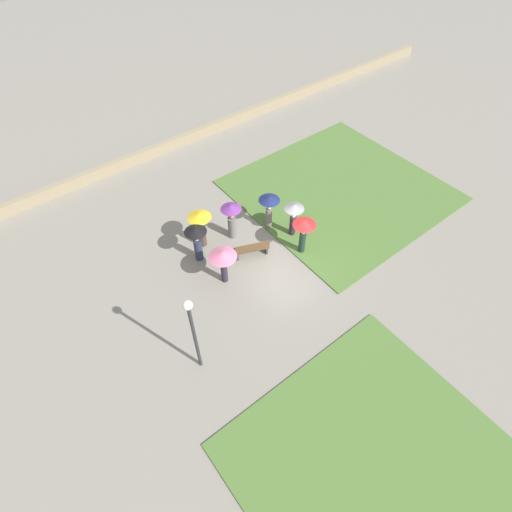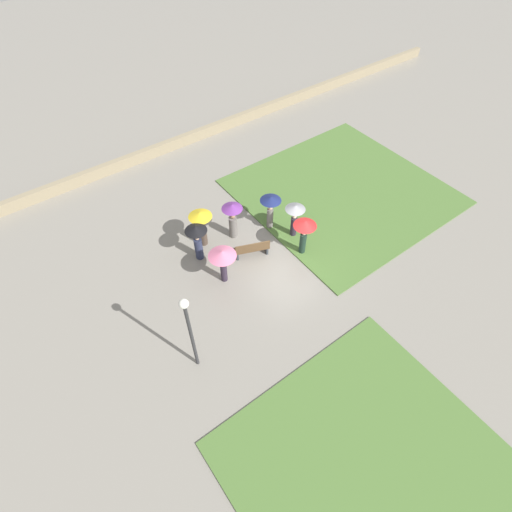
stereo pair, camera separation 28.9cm
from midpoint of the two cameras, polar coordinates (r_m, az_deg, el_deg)
The scene contains 13 objects.
ground_plane at distance 18.22m, azimuth 3.98°, elevation -0.33°, with size 90.00×90.00×0.00m, color gray.
lawn_patch_near at distance 22.04m, azimuth 11.50°, elevation 9.22°, with size 9.95×9.57×0.06m.
lawn_patch_far at distance 14.57m, azimuth 16.85°, elevation -27.08°, with size 8.12×8.05×0.06m.
parapet_wall at distance 25.01m, azimuth -12.79°, elevation 15.12°, with size 45.00×0.35×0.64m.
park_bench at distance 17.93m, azimuth -1.06°, elevation 1.02°, with size 1.63×0.98×0.90m.
lamp_post at distance 13.17m, azimuth -9.69°, elevation -9.99°, with size 0.32×0.32×4.02m.
crowd_person_pink at distance 16.32m, azimuth -5.26°, elevation -0.27°, with size 1.18×1.18×1.82m.
crowd_person_purple at distance 18.28m, azimuth -3.98°, elevation 5.67°, with size 0.96×0.96×1.95m.
crowd_person_red at distance 17.48m, azimuth 6.38°, elevation 3.96°, with size 1.03×1.03×1.97m.
crowd_person_navy at distance 18.65m, azimuth 1.43°, elevation 7.16°, with size 1.00×1.00×1.89m.
crowd_person_yellow at distance 17.99m, azimuth -8.44°, elevation 4.63°, with size 1.06×1.06×1.94m.
crowd_person_grey at distance 18.36m, azimuth 4.95°, elevation 6.03°, with size 0.93×0.93×1.86m.
crowd_person_black at distance 17.42m, azimuth -8.96°, elevation 2.54°, with size 0.97×0.97×1.94m.
Camera 1 is at (8.40, 8.54, 13.74)m, focal length 28.00 mm.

